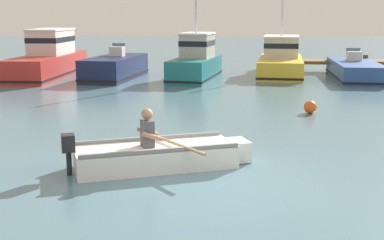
# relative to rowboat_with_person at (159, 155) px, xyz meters

# --- Properties ---
(ground_plane) EXTENTS (120.00, 120.00, 0.00)m
(ground_plane) POSITION_rel_rowboat_with_person_xyz_m (1.06, -0.92, -0.25)
(ground_plane) COLOR slate
(wooden_dock) EXTENTS (10.10, 1.64, 1.14)m
(wooden_dock) POSITION_rel_rowboat_with_person_xyz_m (7.96, 17.24, 0.29)
(wooden_dock) COLOR brown
(wooden_dock) RESTS_ON ground
(rowboat_with_person) EXTENTS (3.60, 2.16, 1.19)m
(rowboat_with_person) POSITION_rel_rowboat_with_person_xyz_m (0.00, 0.00, 0.00)
(rowboat_with_person) COLOR white
(rowboat_with_person) RESTS_ON ground
(moored_boat_red) EXTENTS (1.93, 6.75, 2.24)m
(moored_boat_red) POSITION_rel_rowboat_with_person_xyz_m (-7.34, 14.44, 0.58)
(moored_boat_red) COLOR #B72D28
(moored_boat_red) RESTS_ON ground
(moored_boat_navy) EXTENTS (2.38, 4.92, 1.60)m
(moored_boat_navy) POSITION_rel_rowboat_with_person_xyz_m (-3.99, 13.75, 0.24)
(moored_boat_navy) COLOR #19234C
(moored_boat_navy) RESTS_ON ground
(moored_boat_teal) EXTENTS (2.36, 4.86, 4.86)m
(moored_boat_teal) POSITION_rel_rowboat_with_person_xyz_m (-0.25, 13.83, 0.54)
(moored_boat_teal) COLOR #1E727A
(moored_boat_teal) RESTS_ON ground
(moored_boat_yellow) EXTENTS (2.63, 5.92, 4.13)m
(moored_boat_yellow) POSITION_rel_rowboat_with_person_xyz_m (3.77, 15.99, 0.45)
(moored_boat_yellow) COLOR gold
(moored_boat_yellow) RESTS_ON ground
(moored_boat_blue) EXTENTS (2.14, 5.58, 1.37)m
(moored_boat_blue) POSITION_rel_rowboat_with_person_xyz_m (7.02, 14.57, 0.13)
(moored_boat_blue) COLOR #2D519E
(moored_boat_blue) RESTS_ON ground
(mooring_buoy) EXTENTS (0.39, 0.39, 0.39)m
(mooring_buoy) POSITION_rel_rowboat_with_person_xyz_m (3.77, 5.89, -0.06)
(mooring_buoy) COLOR #E55919
(mooring_buoy) RESTS_ON ground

